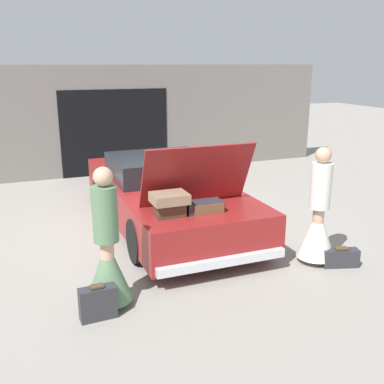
% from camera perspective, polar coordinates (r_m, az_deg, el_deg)
% --- Properties ---
extents(ground_plane, '(40.00, 40.00, 0.00)m').
position_cam_1_polar(ground_plane, '(8.33, -3.38, -3.92)').
color(ground_plane, gray).
extents(garage_wall_back, '(12.00, 0.14, 2.80)m').
position_cam_1_polar(garage_wall_back, '(11.95, -9.83, 8.87)').
color(garage_wall_back, slate).
rests_on(garage_wall_back, ground_plane).
extents(car, '(2.01, 4.96, 1.74)m').
position_cam_1_polar(car, '(8.16, -3.48, -0.16)').
color(car, maroon).
rests_on(car, ground_plane).
extents(person_left, '(0.56, 0.56, 1.73)m').
position_cam_1_polar(person_left, '(5.47, -10.68, -8.20)').
color(person_left, tan).
rests_on(person_left, ground_plane).
extents(person_right, '(0.56, 0.56, 1.73)m').
position_cam_1_polar(person_right, '(6.78, 15.70, -3.68)').
color(person_right, tan).
rests_on(person_right, ground_plane).
extents(suitcase_beside_left_person, '(0.43, 0.18, 0.42)m').
position_cam_1_polar(suitcase_beside_left_person, '(5.41, -11.86, -13.62)').
color(suitcase_beside_left_person, '#2D2D33').
rests_on(suitcase_beside_left_person, ground_plane).
extents(suitcase_beside_right_person, '(0.54, 0.32, 0.29)m').
position_cam_1_polar(suitcase_beside_right_person, '(6.91, 18.32, -7.92)').
color(suitcase_beside_right_person, '#2D2D33').
rests_on(suitcase_beside_right_person, ground_plane).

